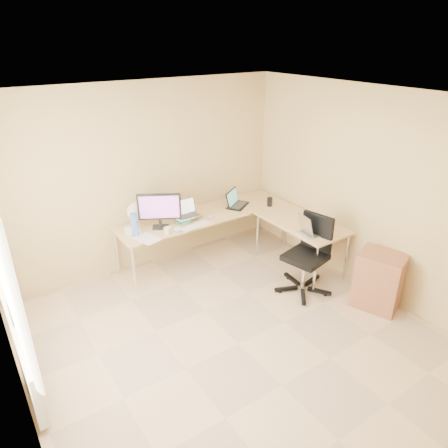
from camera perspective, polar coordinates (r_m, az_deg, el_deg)
floor at (r=4.76m, az=2.04°, el=-16.25°), size 4.50×4.50×0.00m
ceiling at (r=3.62m, az=2.69°, el=16.47°), size 4.50×4.50×0.00m
wall_back at (r=5.84m, az=-10.93°, el=6.23°), size 4.50×0.00×4.50m
wall_left at (r=3.40m, az=-28.14°, el=-11.04°), size 0.00×4.50×4.50m
wall_right at (r=5.44m, az=20.50°, el=3.65°), size 0.00×4.50×4.50m
desk_main at (r=6.17m, az=-2.57°, el=-1.68°), size 2.65×0.70×0.73m
desk_return at (r=6.02m, az=10.47°, el=-2.85°), size 0.70×1.30×0.73m
monitor at (r=5.55m, az=-8.91°, el=1.81°), size 0.60×0.44×0.50m
book_stack at (r=5.82m, az=-5.88°, el=0.68°), size 0.25×0.30×0.04m
laptop_center at (r=5.78m, az=-5.13°, el=2.07°), size 0.38×0.29×0.24m
laptop_black at (r=6.25m, az=1.93°, el=3.55°), size 0.48×0.45×0.24m
keyboard at (r=5.62m, az=-3.98°, el=-0.26°), size 0.45×0.18×0.02m
mouse at (r=5.88m, az=-1.72°, el=1.05°), size 0.12×0.09×0.04m
mug at (r=5.43m, az=-7.83°, el=-0.96°), size 0.13×0.13×0.10m
cd_stack at (r=5.51m, az=-6.42°, el=-0.89°), size 0.16×0.16×0.03m
water_bottle at (r=5.43m, az=-12.30°, el=-0.10°), size 0.09×0.09×0.31m
papers at (r=5.37m, az=-10.57°, el=-2.01°), size 0.30×0.37×0.01m
white_box at (r=5.56m, az=-12.59°, el=-0.87°), size 0.21×0.17×0.07m
desk_fan at (r=5.72m, az=-12.18°, el=1.28°), size 0.32×0.32×0.31m
black_cup at (r=6.30m, az=6.34°, el=3.08°), size 0.09×0.09×0.14m
laptop_return at (r=5.49m, az=12.15°, el=-0.27°), size 0.38×0.32×0.23m
office_chair at (r=5.43m, az=11.20°, el=-4.54°), size 0.74×0.74×1.04m
cabinet at (r=5.46m, az=20.65°, el=-7.37°), size 0.58×0.64×0.73m
radiator at (r=4.29m, az=-25.31°, el=-18.41°), size 0.09×0.80×0.55m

